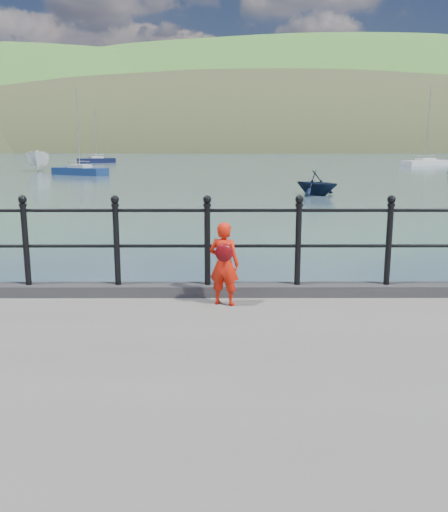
{
  "coord_description": "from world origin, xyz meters",
  "views": [
    {
      "loc": [
        0.8,
        -7.18,
        3.01
      ],
      "look_at": [
        0.82,
        -0.2,
        1.55
      ],
      "focal_mm": 38.0,
      "sensor_mm": 36.0,
      "label": 1
    }
  ],
  "objects_px": {
    "launch_white": "(39,161)",
    "sailboat_far": "(425,163)",
    "railing": "(162,235)",
    "sailboat_left": "(97,161)",
    "launch_navy": "(317,183)",
    "child": "(224,263)",
    "sailboat_port": "(80,172)"
  },
  "relations": [
    {
      "from": "railing",
      "to": "launch_navy",
      "type": "bearing_deg",
      "value": 75.7
    },
    {
      "from": "railing",
      "to": "sailboat_port",
      "type": "height_order",
      "value": "sailboat_port"
    },
    {
      "from": "railing",
      "to": "launch_navy",
      "type": "distance_m",
      "value": 25.46
    },
    {
      "from": "child",
      "to": "launch_navy",
      "type": "distance_m",
      "value": 25.68
    },
    {
      "from": "child",
      "to": "launch_white",
      "type": "distance_m",
      "value": 55.79
    },
    {
      "from": "railing",
      "to": "child",
      "type": "relative_size",
      "value": 17.14
    },
    {
      "from": "launch_navy",
      "to": "sailboat_port",
      "type": "height_order",
      "value": "sailboat_port"
    },
    {
      "from": "launch_white",
      "to": "launch_navy",
      "type": "relative_size",
      "value": 2.11
    },
    {
      "from": "launch_navy",
      "to": "sailboat_far",
      "type": "distance_m",
      "value": 47.09
    },
    {
      "from": "sailboat_far",
      "to": "sailboat_port",
      "type": "distance_m",
      "value": 46.1
    },
    {
      "from": "launch_white",
      "to": "launch_navy",
      "type": "bearing_deg",
      "value": -60.19
    },
    {
      "from": "child",
      "to": "launch_white",
      "type": "height_order",
      "value": "launch_white"
    },
    {
      "from": "child",
      "to": "sailboat_left",
      "type": "height_order",
      "value": "sailboat_left"
    },
    {
      "from": "child",
      "to": "sailboat_far",
      "type": "distance_m",
      "value": 72.18
    },
    {
      "from": "launch_white",
      "to": "sailboat_left",
      "type": "bearing_deg",
      "value": 75.94
    },
    {
      "from": "railing",
      "to": "launch_navy",
      "type": "xyz_separation_m",
      "value": [
        6.28,
        24.65,
        -1.1
      ]
    },
    {
      "from": "launch_white",
      "to": "sailboat_port",
      "type": "distance_m",
      "value": 9.34
    },
    {
      "from": "child",
      "to": "sailboat_port",
      "type": "xyz_separation_m",
      "value": [
        -13.53,
        45.23,
        -1.2
      ]
    },
    {
      "from": "railing",
      "to": "sailboat_left",
      "type": "xyz_separation_m",
      "value": [
        -18.42,
        76.77,
        -1.48
      ]
    },
    {
      "from": "launch_white",
      "to": "sailboat_far",
      "type": "bearing_deg",
      "value": 4.33
    },
    {
      "from": "sailboat_far",
      "to": "sailboat_left",
      "type": "height_order",
      "value": "sailboat_far"
    },
    {
      "from": "railing",
      "to": "sailboat_left",
      "type": "height_order",
      "value": "sailboat_left"
    },
    {
      "from": "railing",
      "to": "sailboat_far",
      "type": "height_order",
      "value": "sailboat_far"
    },
    {
      "from": "launch_white",
      "to": "sailboat_port",
      "type": "height_order",
      "value": "sailboat_port"
    },
    {
      "from": "sailboat_left",
      "to": "sailboat_port",
      "type": "bearing_deg",
      "value": -114.65
    },
    {
      "from": "railing",
      "to": "child",
      "type": "distance_m",
      "value": 0.97
    },
    {
      "from": "launch_white",
      "to": "sailboat_far",
      "type": "xyz_separation_m",
      "value": [
        46.88,
        14.65,
        -0.78
      ]
    },
    {
      "from": "railing",
      "to": "sailboat_left",
      "type": "relative_size",
      "value": 2.26
    },
    {
      "from": "launch_navy",
      "to": "sailboat_far",
      "type": "bearing_deg",
      "value": 16.63
    },
    {
      "from": "launch_white",
      "to": "sailboat_far",
      "type": "height_order",
      "value": "sailboat_far"
    },
    {
      "from": "railing",
      "to": "launch_white",
      "type": "distance_m",
      "value": 55.1
    },
    {
      "from": "sailboat_far",
      "to": "sailboat_left",
      "type": "distance_m",
      "value": 47.57
    }
  ]
}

